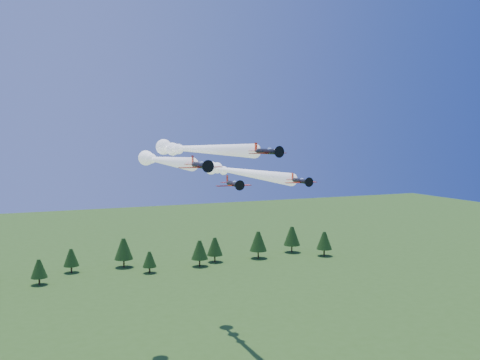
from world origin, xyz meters
name	(u,v)px	position (x,y,z in m)	size (l,w,h in m)	color
plane_lead	(194,149)	(-5.10, 18.69, 48.00)	(11.73, 48.29, 3.70)	black
plane_left	(161,160)	(-10.54, 25.73, 45.41)	(7.86, 45.00, 3.70)	black
plane_right	(237,171)	(10.14, 31.40, 42.10)	(6.39, 57.20, 3.70)	black
plane_slot	(233,184)	(-1.36, 6.12, 41.39)	(7.01, 7.63, 2.47)	black
treeline	(152,251)	(8.30, 111.74, 6.62)	(171.15, 20.49, 11.41)	#382314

